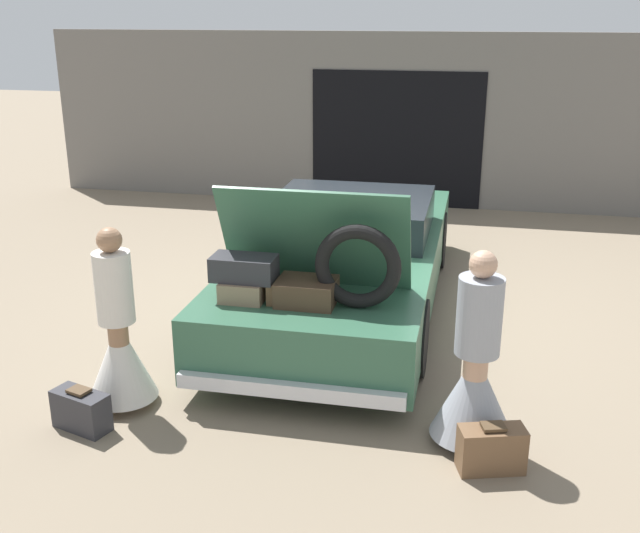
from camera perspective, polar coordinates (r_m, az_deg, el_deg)
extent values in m
plane|color=#7F705B|center=(8.38, 1.97, -2.95)|extent=(40.00, 40.00, 0.00)
cube|color=slate|center=(12.52, 5.91, 11.00)|extent=(12.00, 0.12, 2.80)
cube|color=black|center=(12.50, 5.83, 9.59)|extent=(2.80, 0.02, 2.20)
cube|color=#336047|center=(8.21, 2.01, 0.13)|extent=(1.96, 5.01, 0.59)
cube|color=#1E2328|center=(8.35, 2.41, 3.98)|extent=(1.72, 1.60, 0.39)
cylinder|color=black|center=(9.88, -1.61, 2.69)|extent=(0.18, 0.71, 0.71)
cylinder|color=black|center=(9.63, 8.99, 2.02)|extent=(0.18, 0.71, 0.71)
cylinder|color=black|center=(7.12, -7.41, -4.14)|extent=(0.18, 0.71, 0.71)
cylinder|color=black|center=(6.77, 7.37, -5.42)|extent=(0.18, 0.71, 0.71)
cube|color=silver|center=(6.01, -2.36, -9.39)|extent=(1.86, 0.10, 0.12)
cube|color=#336047|center=(6.48, -0.41, 2.10)|extent=(1.67, 0.47, 0.97)
cube|color=#8C7259|center=(6.46, -5.76, -1.72)|extent=(0.37, 0.38, 0.17)
cube|color=brown|center=(6.34, -2.09, -1.97)|extent=(0.40, 0.27, 0.19)
cube|color=#2D2D33|center=(6.39, -5.81, -0.11)|extent=(0.55, 0.30, 0.21)
cube|color=#473323|center=(6.31, -1.02, -1.93)|extent=(0.49, 0.39, 0.21)
torus|color=black|center=(6.15, 2.90, -0.02)|extent=(0.72, 0.12, 0.72)
cylinder|color=#997051|center=(6.43, -14.92, -7.14)|extent=(0.17, 0.17, 0.75)
cone|color=silver|center=(6.41, -14.94, -6.84)|extent=(0.57, 0.57, 0.67)
cylinder|color=silver|center=(6.17, -15.44, -1.56)|extent=(0.30, 0.30, 0.59)
sphere|color=#997051|center=(6.05, -15.77, 1.96)|extent=(0.20, 0.20, 0.20)
cylinder|color=tan|center=(5.81, 11.59, -9.80)|extent=(0.18, 0.18, 0.75)
cone|color=#9399A3|center=(5.80, 11.62, -9.48)|extent=(0.63, 0.63, 0.67)
cylinder|color=#9399A3|center=(5.53, 12.05, -3.72)|extent=(0.33, 0.33, 0.59)
sphere|color=tan|center=(5.39, 12.34, 0.16)|extent=(0.20, 0.20, 0.20)
cube|color=#2D2D33|center=(6.26, -17.73, -10.41)|extent=(0.50, 0.34, 0.31)
cube|color=#4C3823|center=(6.18, -17.90, -8.98)|extent=(0.19, 0.17, 0.02)
cube|color=brown|center=(5.62, 12.93, -13.43)|extent=(0.51, 0.34, 0.33)
cube|color=#4C3823|center=(5.52, 13.07, -11.78)|extent=(0.19, 0.17, 0.02)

